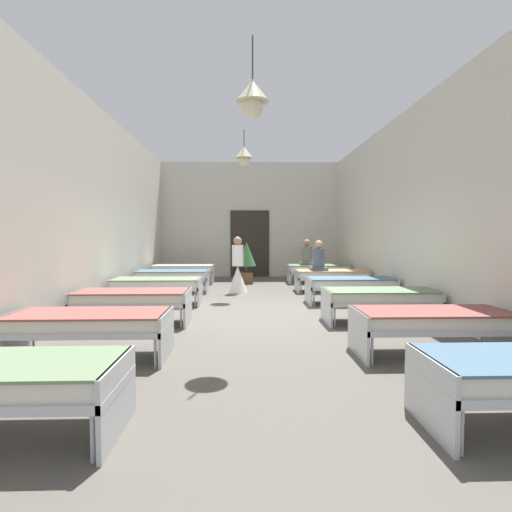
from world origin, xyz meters
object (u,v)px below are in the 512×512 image
(bed_right_row_3, at_px, (350,284))
(potted_plant, at_px, (247,258))
(bed_left_row_2, at_px, (133,298))
(patient_seated_secondary, at_px, (319,259))
(bed_left_row_1, at_px, (90,323))
(bed_left_row_5, at_px, (183,269))
(bed_left_row_3, at_px, (157,285))
(patient_seated_primary, at_px, (307,255))
(bed_left_row_4, at_px, (172,276))
(bed_right_row_2, at_px, (380,297))
(bed_right_row_5, at_px, (318,269))
(bed_right_row_1, at_px, (432,321))
(nurse_near_aisle, at_px, (238,272))
(bed_right_row_4, at_px, (331,275))

(bed_right_row_3, relative_size, potted_plant, 1.47)
(bed_left_row_2, relative_size, patient_seated_secondary, 2.38)
(bed_left_row_1, height_order, bed_left_row_5, same)
(bed_left_row_3, relative_size, patient_seated_primary, 2.38)
(patient_seated_secondary, bearing_deg, bed_left_row_3, -154.36)
(bed_left_row_4, xyz_separation_m, bed_left_row_5, (0.00, 1.90, 0.00))
(bed_right_row_3, relative_size, bed_left_row_4, 1.00)
(bed_right_row_2, bearing_deg, bed_right_row_5, 90.00)
(bed_left_row_3, height_order, bed_right_row_3, same)
(bed_right_row_5, xyz_separation_m, patient_seated_secondary, (-0.35, -1.93, 0.43))
(bed_right_row_1, xyz_separation_m, patient_seated_secondary, (-0.35, 5.67, 0.43))
(bed_right_row_2, relative_size, bed_right_row_5, 1.00)
(bed_right_row_3, distance_m, bed_right_row_5, 3.80)
(potted_plant, bearing_deg, patient_seated_secondary, -45.45)
(bed_left_row_1, height_order, bed_right_row_5, same)
(bed_left_row_2, bearing_deg, bed_left_row_3, 90.00)
(bed_right_row_1, xyz_separation_m, patient_seated_primary, (-0.35, 7.65, 0.43))
(bed_left_row_1, xyz_separation_m, bed_left_row_3, (0.00, 3.80, 0.00))
(bed_right_row_1, bearing_deg, bed_left_row_2, 155.88)
(patient_seated_primary, distance_m, patient_seated_secondary, 1.98)
(bed_right_row_3, bearing_deg, bed_right_row_2, -90.00)
(bed_left_row_4, relative_size, nurse_near_aisle, 1.28)
(bed_right_row_1, relative_size, bed_left_row_4, 1.00)
(bed_right_row_4, xyz_separation_m, patient_seated_secondary, (-0.35, -0.03, 0.43))
(bed_right_row_2, height_order, bed_right_row_3, same)
(bed_left_row_1, height_order, patient_seated_primary, patient_seated_primary)
(bed_left_row_1, height_order, bed_left_row_2, same)
(bed_right_row_5, height_order, patient_seated_primary, patient_seated_primary)
(patient_seated_primary, bearing_deg, bed_left_row_5, -179.25)
(bed_left_row_2, height_order, bed_right_row_5, same)
(bed_left_row_3, relative_size, patient_seated_secondary, 2.38)
(bed_left_row_1, bearing_deg, bed_right_row_1, 0.00)
(bed_right_row_3, bearing_deg, nurse_near_aisle, 144.47)
(bed_right_row_5, bearing_deg, bed_left_row_1, -119.18)
(patient_seated_secondary, distance_m, potted_plant, 2.72)
(bed_left_row_1, bearing_deg, nurse_near_aisle, 72.77)
(bed_left_row_1, bearing_deg, bed_right_row_3, 41.84)
(bed_left_row_2, height_order, bed_right_row_4, same)
(bed_left_row_1, xyz_separation_m, bed_right_row_3, (4.24, 3.80, 0.00))
(bed_right_row_1, height_order, nurse_near_aisle, nurse_near_aisle)
(bed_right_row_4, xyz_separation_m, bed_left_row_5, (-4.24, 1.90, 0.00))
(bed_left_row_4, xyz_separation_m, bed_right_row_5, (4.24, 1.90, 0.00))
(bed_left_row_1, height_order, bed_right_row_2, same)
(bed_right_row_1, relative_size, bed_left_row_3, 1.00)
(bed_left_row_2, distance_m, potted_plant, 6.05)
(patient_seated_secondary, bearing_deg, bed_right_row_4, 4.99)
(bed_left_row_2, xyz_separation_m, bed_right_row_2, (4.24, 0.00, 0.00))
(bed_right_row_4, bearing_deg, bed_right_row_1, -90.00)
(bed_left_row_4, height_order, bed_right_row_4, same)
(bed_left_row_2, bearing_deg, patient_seated_primary, 55.90)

